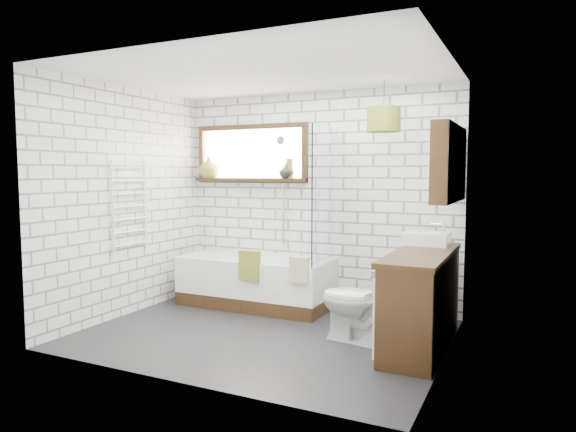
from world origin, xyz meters
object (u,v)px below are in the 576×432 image
at_px(vanity, 422,299).
at_px(toilet, 359,301).
at_px(bathtub, 256,281).
at_px(pendant, 384,119).
at_px(basin, 427,238).

distance_m(vanity, toilet, 0.56).
bearing_deg(bathtub, pendant, -3.91).
xyz_separation_m(vanity, pendant, (-0.51, 0.51, 1.67)).
relative_size(bathtub, toilet, 2.30).
xyz_separation_m(bathtub, basin, (1.98, -0.11, 0.64)).
height_order(bathtub, vanity, vanity).
bearing_deg(vanity, bathtub, 163.36).
distance_m(basin, pendant, 1.26).
xyz_separation_m(vanity, toilet, (-0.54, -0.12, -0.05)).
bearing_deg(basin, pendant, 179.20).
distance_m(toilet, pendant, 1.83).
distance_m(bathtub, vanity, 2.14).
bearing_deg(basin, vanity, -83.16).
xyz_separation_m(bathtub, vanity, (2.04, -0.61, 0.14)).
xyz_separation_m(bathtub, toilet, (1.50, -0.73, 0.10)).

